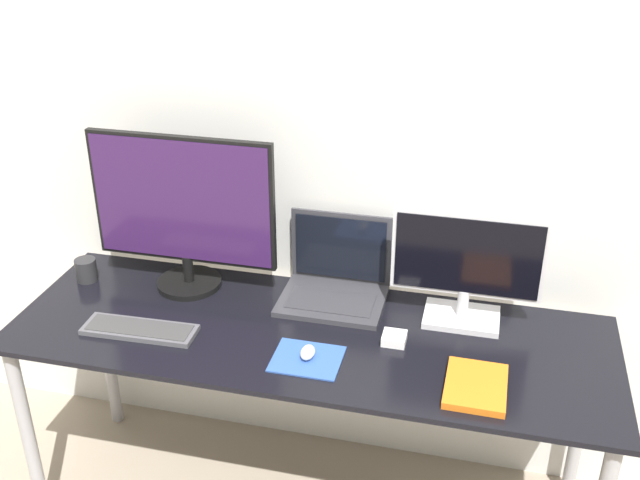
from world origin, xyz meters
TOP-DOWN VIEW (x-y plane):
  - wall_back at (0.00, 0.70)m, footprint 7.00×0.05m
  - desk at (0.00, 0.32)m, footprint 1.88×0.64m
  - monitor_left at (-0.47, 0.50)m, footprint 0.63×0.22m
  - monitor_right at (0.46, 0.50)m, footprint 0.47×0.17m
  - laptop at (0.03, 0.56)m, footprint 0.34×0.27m
  - keyboard at (-0.51, 0.20)m, footprint 0.36×0.12m
  - mousepad at (0.03, 0.18)m, footprint 0.20×0.17m
  - mouse at (0.03, 0.18)m, footprint 0.04×0.07m
  - book at (0.52, 0.15)m, footprint 0.17×0.22m
  - mug at (-0.84, 0.45)m, footprint 0.07×0.07m
  - power_brick at (0.27, 0.33)m, footprint 0.07×0.07m

SIDE VIEW (x-z plane):
  - desk at x=0.00m, z-range 0.28..1.02m
  - mousepad at x=0.03m, z-range 0.74..0.75m
  - keyboard at x=-0.51m, z-range 0.74..0.76m
  - book at x=0.52m, z-range 0.74..0.76m
  - power_brick at x=0.27m, z-range 0.74..0.77m
  - mouse at x=0.03m, z-range 0.75..0.78m
  - mug at x=-0.84m, z-range 0.74..0.82m
  - laptop at x=0.03m, z-range 0.67..0.94m
  - monitor_right at x=0.46m, z-range 0.75..1.12m
  - monitor_left at x=-0.47m, z-range 0.76..1.30m
  - wall_back at x=0.00m, z-range 0.00..2.50m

